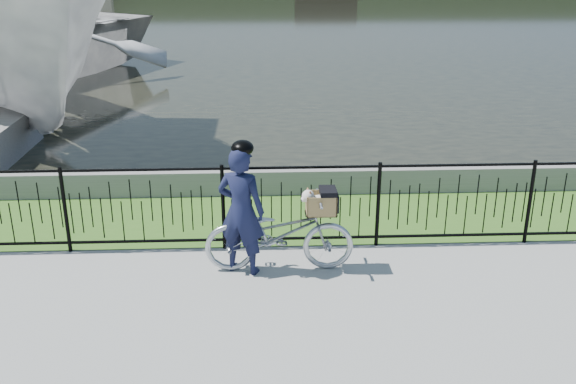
{
  "coord_description": "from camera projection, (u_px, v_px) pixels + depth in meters",
  "views": [
    {
      "loc": [
        -0.52,
        -6.03,
        3.68
      ],
      "look_at": [
        -0.2,
        1.0,
        1.0
      ],
      "focal_mm": 40.0,
      "sensor_mm": 36.0,
      "label": 1
    }
  ],
  "objects": [
    {
      "name": "ground",
      "position": [
        310.0,
        310.0,
        6.96
      ],
      "size": [
        120.0,
        120.0,
        0.0
      ],
      "primitive_type": "plane",
      "color": "gray",
      "rests_on": "ground"
    },
    {
      "name": "grass_strip",
      "position": [
        296.0,
        217.0,
        9.39
      ],
      "size": [
        60.0,
        2.0,
        0.01
      ],
      "primitive_type": "cube",
      "color": "#3A661F",
      "rests_on": "ground"
    },
    {
      "name": "water",
      "position": [
        267.0,
        15.0,
        37.77
      ],
      "size": [
        120.0,
        120.0,
        0.0
      ],
      "primitive_type": "plane",
      "color": "black",
      "rests_on": "ground"
    },
    {
      "name": "quay_wall",
      "position": [
        293.0,
        181.0,
        10.25
      ],
      "size": [
        60.0,
        0.3,
        0.4
      ],
      "primitive_type": "cube",
      "color": "gray",
      "rests_on": "ground"
    },
    {
      "name": "fence",
      "position": [
        301.0,
        206.0,
        8.25
      ],
      "size": [
        14.0,
        0.06,
        1.15
      ],
      "primitive_type": null,
      "color": "black",
      "rests_on": "ground"
    },
    {
      "name": "bicycle_rig",
      "position": [
        280.0,
        233.0,
        7.7
      ],
      "size": [
        1.79,
        0.62,
        1.06
      ],
      "color": "#ACB1B8",
      "rests_on": "ground"
    },
    {
      "name": "cyclist",
      "position": [
        241.0,
        209.0,
        7.54
      ],
      "size": [
        0.67,
        0.56,
        1.64
      ],
      "color": "#131734",
      "rests_on": "ground"
    }
  ]
}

